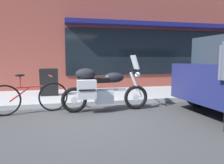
# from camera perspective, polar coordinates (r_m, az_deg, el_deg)

# --- Properties ---
(ground_plane) EXTENTS (80.00, 80.00, 0.00)m
(ground_plane) POSITION_cam_1_polar(r_m,az_deg,el_deg) (4.65, -6.05, -9.96)
(ground_plane) COLOR #3B3B3B
(touring_motorcycle) EXTENTS (2.19, 0.66, 1.39)m
(touring_motorcycle) POSITION_cam_1_polar(r_m,az_deg,el_deg) (5.18, -2.98, -1.48)
(touring_motorcycle) COLOR black
(touring_motorcycle) RESTS_ON ground_plane
(parked_bicycle) EXTENTS (1.77, 0.57, 0.95)m
(parked_bicycle) POSITION_cam_1_polar(r_m,az_deg,el_deg) (5.40, -21.26, -3.85)
(parked_bicycle) COLOR black
(parked_bicycle) RESTS_ON ground_plane
(sandwich_board_sign) EXTENTS (0.55, 0.40, 0.86)m
(sandwich_board_sign) POSITION_cam_1_polar(r_m,az_deg,el_deg) (6.98, -16.53, -0.08)
(sandwich_board_sign) COLOR black
(sandwich_board_sign) RESTS_ON sidewalk_curb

